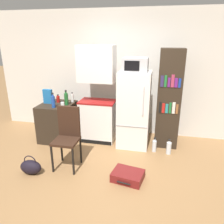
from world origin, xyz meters
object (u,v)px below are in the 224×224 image
object	(u,v)px
kitchen_hutch	(97,99)
bottle_milk_white	(72,98)
handbag	(31,167)
water_bottle_middle	(154,146)
suitcase_large_flat	(128,176)
bottle_ketchup_red	(58,99)
bottle_blue_soda	(53,101)
water_bottle_front	(169,148)
refrigerator	(134,110)
cereal_box	(48,96)
chair	(68,132)
bookshelf	(169,100)
microwave	(135,65)
bottle_green_tall	(66,99)
bottle_clear_short	(63,105)
side_table	(58,122)

from	to	relation	value
kitchen_hutch	bottle_milk_white	distance (m)	0.59
handbag	kitchen_hutch	bearing A→B (deg)	63.61
handbag	water_bottle_middle	xyz separation A→B (m)	(1.95, 1.18, -0.00)
suitcase_large_flat	bottle_ketchup_red	bearing A→B (deg)	153.77
bottle_blue_soda	water_bottle_front	size ratio (longest dim) A/B	0.99
refrigerator	bottle_ketchup_red	distance (m)	1.65
handbag	cereal_box	bearing A→B (deg)	103.44
bottle_blue_soda	cereal_box	distance (m)	0.34
chair	suitcase_large_flat	distance (m)	1.22
kitchen_hutch	bookshelf	world-z (taller)	kitchen_hutch
cereal_box	suitcase_large_flat	bearing A→B (deg)	-31.30
refrigerator	microwave	distance (m)	0.89
bottle_blue_soda	water_bottle_front	bearing A→B (deg)	1.56
bookshelf	bottle_green_tall	xyz separation A→B (m)	(-2.05, -0.20, -0.04)
bottle_blue_soda	water_bottle_front	xyz separation A→B (m)	(2.30, 0.06, -0.80)
water_bottle_front	chair	bearing A→B (deg)	-156.33
suitcase_large_flat	bottle_clear_short	bearing A→B (deg)	158.91
side_table	handbag	size ratio (longest dim) A/B	2.21
bottle_milk_white	bottle_green_tall	xyz separation A→B (m)	(-0.04, -0.22, 0.04)
bottle_ketchup_red	water_bottle_middle	size ratio (longest dim) A/B	0.58
cereal_box	bottle_milk_white	bearing A→B (deg)	23.21
bottle_clear_short	refrigerator	bearing A→B (deg)	14.27
kitchen_hutch	water_bottle_front	bearing A→B (deg)	-11.66
water_bottle_front	microwave	bearing A→B (deg)	161.37
bottle_clear_short	bottle_green_tall	size ratio (longest dim) A/B	0.53
chair	water_bottle_middle	xyz separation A→B (m)	(1.44, 0.78, -0.49)
refrigerator	cereal_box	xyz separation A→B (m)	(-1.82, -0.06, 0.19)
kitchen_hutch	suitcase_large_flat	distance (m)	1.76
bookshelf	bottle_ketchup_red	world-z (taller)	bookshelf
microwave	bottle_green_tall	bearing A→B (deg)	-176.57
bottle_blue_soda	bottle_green_tall	bearing A→B (deg)	51.15
bookshelf	bottle_clear_short	distance (m)	2.08
suitcase_large_flat	refrigerator	bearing A→B (deg)	103.73
bottle_milk_white	bottle_ketchup_red	bearing A→B (deg)	-164.55
bottle_green_tall	bottle_blue_soda	distance (m)	0.29
microwave	bottle_milk_white	xyz separation A→B (m)	(-1.35, 0.14, -0.76)
refrigerator	bottle_blue_soda	bearing A→B (deg)	-168.94
bottle_ketchup_red	water_bottle_middle	distance (m)	2.24
side_table	bottle_ketchup_red	size ratio (longest dim) A/B	4.69
bottle_ketchup_red	suitcase_large_flat	size ratio (longest dim) A/B	0.32
bottle_ketchup_red	bottle_blue_soda	bearing A→B (deg)	-78.45
bookshelf	kitchen_hutch	bearing A→B (deg)	-177.75
chair	suitcase_large_flat	xyz separation A→B (m)	(1.07, -0.22, -0.55)
bottle_blue_soda	handbag	world-z (taller)	bottle_blue_soda
bottle_clear_short	bottle_blue_soda	xyz separation A→B (m)	(-0.21, 0.04, 0.06)
cereal_box	water_bottle_middle	distance (m)	2.41
bottle_milk_white	water_bottle_middle	distance (m)	1.99
bookshelf	water_bottle_middle	world-z (taller)	bookshelf
side_table	handbag	xyz separation A→B (m)	(0.13, -1.32, -0.27)
bottle_clear_short	chair	distance (m)	0.79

